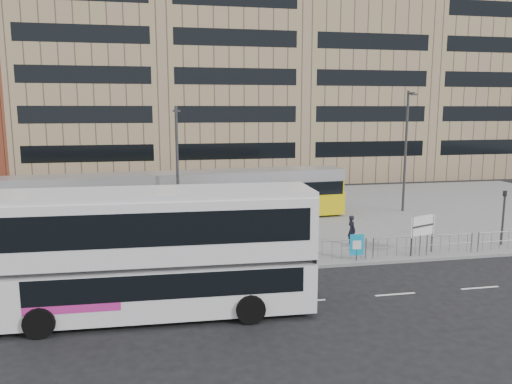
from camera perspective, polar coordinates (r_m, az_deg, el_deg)
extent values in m
plane|color=black|center=(24.11, -1.86, -9.24)|extent=(120.00, 120.00, 0.00)
cube|color=slate|center=(35.57, -4.99, -2.98)|extent=(64.00, 24.00, 0.15)
cube|color=gray|center=(24.14, -1.88, -9.03)|extent=(64.00, 0.25, 0.17)
cube|color=#93795F|center=(56.99, -17.94, 12.34)|extent=(14.00, 16.00, 22.00)
cube|color=#93795F|center=(57.21, -3.52, 13.77)|extent=(14.00, 16.00, 24.00)
cube|color=#93795F|center=(60.60, 10.03, 11.98)|extent=(14.00, 16.00, 21.00)
cube|color=#93795F|center=(66.94, 21.57, 12.09)|extent=(14.00, 16.00, 23.00)
cylinder|color=gray|center=(24.61, 2.56, -5.93)|extent=(32.00, 0.05, 0.05)
cylinder|color=gray|center=(24.75, 2.55, -7.05)|extent=(32.00, 0.04, 0.04)
cube|color=white|center=(20.62, 2.79, -12.56)|extent=(62.00, 0.12, 0.01)
cube|color=silver|center=(19.55, -11.56, -10.45)|extent=(12.06, 3.17, 1.85)
cube|color=silver|center=(18.90, -11.79, -3.92)|extent=(12.06, 3.17, 2.29)
cube|color=silver|center=(18.66, -11.92, -0.34)|extent=(12.05, 3.06, 0.33)
cube|color=black|center=(19.39, -9.98, -9.21)|extent=(9.88, 3.14, 0.93)
cube|color=black|center=(18.85, -11.81, -3.28)|extent=(11.41, 3.19, 1.20)
cube|color=#BC2585|center=(19.88, -19.55, -10.64)|extent=(3.36, 2.91, 0.54)
cylinder|color=black|center=(18.63, -0.61, -13.25)|extent=(1.10, 0.36, 1.09)
cylinder|color=black|center=(21.19, -1.75, -10.38)|extent=(1.10, 0.36, 1.09)
cylinder|color=black|center=(19.05, -23.52, -13.55)|extent=(1.10, 0.36, 1.09)
cylinder|color=black|center=(21.56, -21.71, -10.72)|extent=(1.10, 0.36, 1.09)
cube|color=gold|center=(33.84, -13.53, -2.04)|extent=(28.93, 4.92, 1.65)
cube|color=black|center=(33.64, -13.61, -0.15)|extent=(28.53, 4.93, 0.93)
cube|color=#B5B5BA|center=(33.51, -13.66, 1.33)|extent=(28.92, 4.70, 0.82)
cube|color=gold|center=(36.80, 8.40, 0.11)|extent=(1.41, 2.41, 2.68)
cylinder|color=#2D2D30|center=(33.70, -13.58, -0.75)|extent=(2.63, 2.63, 3.09)
cube|color=#2D2D30|center=(35.49, 1.63, -2.43)|extent=(3.28, 2.82, 0.51)
cylinder|color=#2D2D30|center=(27.15, 17.37, -4.93)|extent=(0.09, 0.09, 2.06)
cylinder|color=#2D2D30|center=(28.38, 19.50, -4.43)|extent=(0.09, 0.09, 2.06)
cube|color=white|center=(27.65, 18.51, -3.68)|extent=(1.70, 0.71, 1.08)
cylinder|color=#2D2D30|center=(25.94, 11.41, -6.89)|extent=(0.06, 0.06, 0.72)
cube|color=#0E98CA|center=(25.82, 11.44, -5.93)|extent=(0.72, 0.13, 1.08)
cube|color=white|center=(25.79, 11.46, -5.95)|extent=(0.45, 0.06, 0.45)
imported|color=black|center=(28.72, 10.88, -4.28)|extent=(0.50, 0.67, 1.67)
cylinder|color=#2D2D30|center=(24.72, -17.75, -5.24)|extent=(0.12, 0.12, 3.00)
imported|color=#2D2D30|center=(24.47, -17.88, -2.75)|extent=(0.23, 0.25, 1.00)
cylinder|color=#2D2D30|center=(31.26, 26.39, -2.75)|extent=(0.12, 0.12, 3.00)
imported|color=#2D2D30|center=(31.06, 26.54, -0.76)|extent=(0.23, 0.25, 1.00)
cylinder|color=#2D2D30|center=(31.04, -8.96, 2.52)|extent=(0.18, 0.18, 7.76)
cylinder|color=#2D2D30|center=(30.42, -9.12, 9.33)|extent=(0.14, 0.90, 0.14)
cube|color=#2D2D30|center=(29.97, -9.08, 9.13)|extent=(0.45, 0.20, 0.12)
cylinder|color=#2D2D30|center=(38.47, 16.72, 4.41)|extent=(0.18, 0.18, 8.88)
cylinder|color=#2D2D30|center=(38.00, 17.31, 10.73)|extent=(0.14, 0.90, 0.14)
cube|color=#2D2D30|center=(37.61, 17.63, 10.58)|extent=(0.45, 0.20, 0.12)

